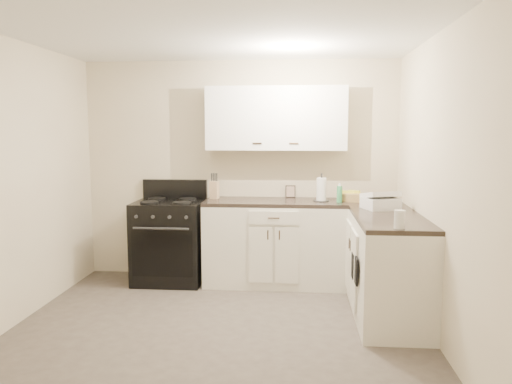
# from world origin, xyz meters

# --- Properties ---
(floor) EXTENTS (3.60, 3.60, 0.00)m
(floor) POSITION_xyz_m (0.00, 0.00, 0.00)
(floor) COLOR #473F38
(floor) RESTS_ON ground
(ceiling) EXTENTS (3.60, 3.60, 0.00)m
(ceiling) POSITION_xyz_m (0.00, 0.00, 2.50)
(ceiling) COLOR white
(ceiling) RESTS_ON wall_back
(wall_back) EXTENTS (3.60, 0.00, 3.60)m
(wall_back) POSITION_xyz_m (0.00, 1.80, 1.25)
(wall_back) COLOR beige
(wall_back) RESTS_ON ground
(wall_right) EXTENTS (0.00, 3.60, 3.60)m
(wall_right) POSITION_xyz_m (1.80, 0.00, 1.25)
(wall_right) COLOR beige
(wall_right) RESTS_ON ground
(wall_left) EXTENTS (0.00, 3.60, 3.60)m
(wall_left) POSITION_xyz_m (-1.80, 0.00, 1.25)
(wall_left) COLOR beige
(wall_left) RESTS_ON ground
(wall_front) EXTENTS (3.60, 0.00, 3.60)m
(wall_front) POSITION_xyz_m (0.00, -1.80, 1.25)
(wall_front) COLOR beige
(wall_front) RESTS_ON ground
(base_cabinets_back) EXTENTS (1.55, 0.60, 0.90)m
(base_cabinets_back) POSITION_xyz_m (0.43, 1.50, 0.45)
(base_cabinets_back) COLOR silver
(base_cabinets_back) RESTS_ON floor
(base_cabinets_right) EXTENTS (0.60, 1.90, 0.90)m
(base_cabinets_right) POSITION_xyz_m (1.50, 0.85, 0.45)
(base_cabinets_right) COLOR silver
(base_cabinets_right) RESTS_ON floor
(countertop_back) EXTENTS (1.55, 0.60, 0.04)m
(countertop_back) POSITION_xyz_m (0.43, 1.50, 0.92)
(countertop_back) COLOR black
(countertop_back) RESTS_ON base_cabinets_back
(countertop_right) EXTENTS (0.60, 1.90, 0.04)m
(countertop_right) POSITION_xyz_m (1.50, 0.85, 0.92)
(countertop_right) COLOR black
(countertop_right) RESTS_ON base_cabinets_right
(upper_cabinets) EXTENTS (1.55, 0.30, 0.70)m
(upper_cabinets) POSITION_xyz_m (0.43, 1.65, 1.84)
(upper_cabinets) COLOR white
(upper_cabinets) RESTS_ON wall_back
(stove) EXTENTS (0.76, 0.65, 0.92)m
(stove) POSITION_xyz_m (-0.77, 1.48, 0.46)
(stove) COLOR black
(stove) RESTS_ON floor
(knife_block) EXTENTS (0.11, 0.10, 0.20)m
(knife_block) POSITION_xyz_m (-0.27, 1.60, 1.04)
(knife_block) COLOR tan
(knife_block) RESTS_ON countertop_back
(paper_towel) EXTENTS (0.11, 0.11, 0.26)m
(paper_towel) POSITION_xyz_m (0.93, 1.49, 1.07)
(paper_towel) COLOR white
(paper_towel) RESTS_ON countertop_back
(soap_bottle) EXTENTS (0.08, 0.08, 0.18)m
(soap_bottle) POSITION_xyz_m (1.12, 1.42, 1.03)
(soap_bottle) COLOR #3EA360
(soap_bottle) RESTS_ON countertop_back
(picture_frame) EXTENTS (0.12, 0.05, 0.14)m
(picture_frame) POSITION_xyz_m (0.59, 1.76, 1.01)
(picture_frame) COLOR black
(picture_frame) RESTS_ON countertop_back
(wicker_basket) EXTENTS (0.31, 0.25, 0.09)m
(wicker_basket) POSITION_xyz_m (1.26, 1.51, 0.98)
(wicker_basket) COLOR tan
(wicker_basket) RESTS_ON countertop_right
(countertop_grill) EXTENTS (0.38, 0.37, 0.11)m
(countertop_grill) POSITION_xyz_m (1.48, 0.98, 1.00)
(countertop_grill) COLOR white
(countertop_grill) RESTS_ON countertop_right
(glass_jar) EXTENTS (0.09, 0.09, 0.14)m
(glass_jar) POSITION_xyz_m (1.47, 0.00, 1.01)
(glass_jar) COLOR silver
(glass_jar) RESTS_ON countertop_right
(oven_mitt_near) EXTENTS (0.02, 0.13, 0.23)m
(oven_mitt_near) POSITION_xyz_m (1.18, 0.25, 0.52)
(oven_mitt_near) COLOR black
(oven_mitt_near) RESTS_ON base_cabinets_right
(oven_mitt_far) EXTENTS (0.02, 0.13, 0.23)m
(oven_mitt_far) POSITION_xyz_m (1.18, 0.52, 0.49)
(oven_mitt_far) COLOR black
(oven_mitt_far) RESTS_ON base_cabinets_right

